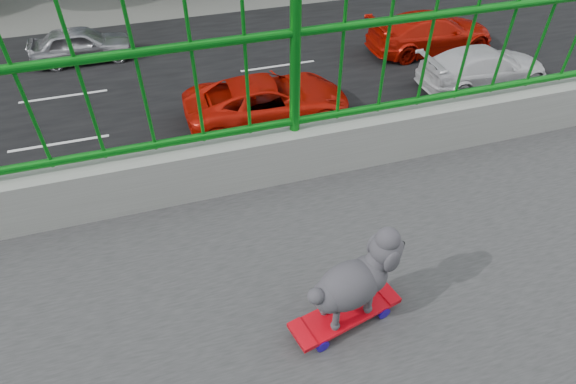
% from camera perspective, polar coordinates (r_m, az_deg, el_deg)
% --- Properties ---
extents(road, '(18.00, 90.00, 0.02)m').
position_cam_1_polar(road, '(16.60, -25.73, 5.22)').
color(road, black).
rests_on(road, ground).
extents(skateboard, '(0.25, 0.51, 0.07)m').
position_cam_1_polar(skateboard, '(2.11, 6.87, -14.32)').
color(skateboard, red).
rests_on(skateboard, footbridge).
extents(poodle, '(0.25, 0.44, 0.38)m').
position_cam_1_polar(poodle, '(1.94, 7.98, -10.41)').
color(poodle, '#343136').
rests_on(poodle, skateboard).
extents(car_2, '(2.48, 5.37, 1.49)m').
position_cam_1_polar(car_2, '(15.72, -2.46, 10.88)').
color(car_2, red).
rests_on(car_2, ground).
extents(car_3, '(2.15, 5.28, 1.53)m').
position_cam_1_polar(car_3, '(21.27, 16.76, 17.87)').
color(car_3, red).
rests_on(car_3, ground).
extents(car_4, '(1.59, 3.95, 1.34)m').
position_cam_1_polar(car_4, '(21.27, -23.51, 15.93)').
color(car_4, '#9E9EA4').
rests_on(car_4, ground).
extents(car_6, '(2.61, 5.65, 1.57)m').
position_cam_1_polar(car_6, '(15.31, 20.23, 7.39)').
color(car_6, silver).
rests_on(car_6, ground).
extents(car_7, '(1.98, 4.88, 1.42)m').
position_cam_1_polar(car_7, '(19.16, 22.42, 13.63)').
color(car_7, silver).
rests_on(car_7, ground).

